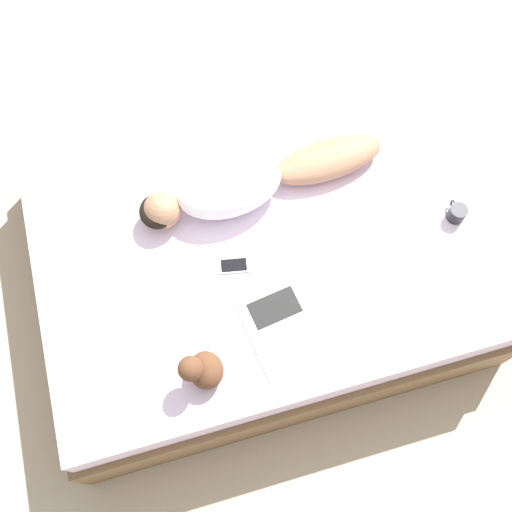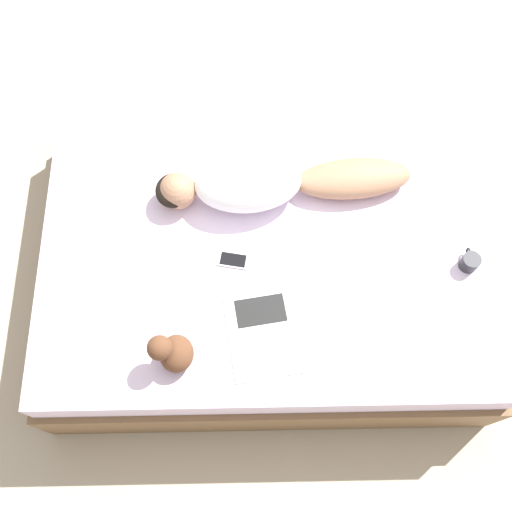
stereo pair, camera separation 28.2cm
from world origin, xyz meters
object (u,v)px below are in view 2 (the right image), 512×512
at_px(person, 267,182).
at_px(coffee_mug, 470,262).
at_px(open_magazine, 264,332).
at_px(cell_phone, 233,260).

relative_size(person, coffee_mug, 10.85).
distance_m(open_magazine, cell_phone, 0.38).
xyz_separation_m(person, cell_phone, (-0.37, 0.17, -0.10)).
relative_size(person, open_magazine, 2.75).
height_order(open_magazine, coffee_mug, coffee_mug).
distance_m(open_magazine, coffee_mug, 1.03).
bearing_deg(coffee_mug, open_magazine, 107.74).
height_order(open_magazine, cell_phone, same).
distance_m(person, open_magazine, 0.73).
relative_size(open_magazine, coffee_mug, 3.95).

